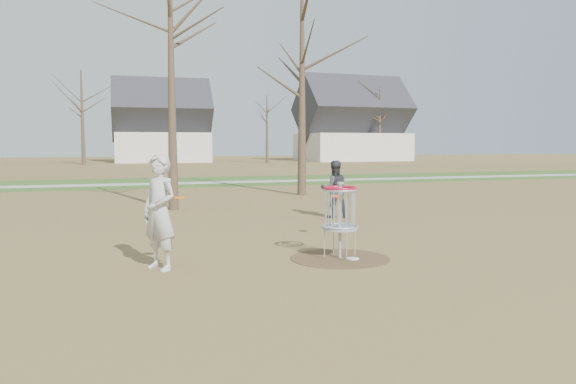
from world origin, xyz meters
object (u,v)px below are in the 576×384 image
object	(u,v)px
player_standing	(160,212)
disc_golf_basket	(340,208)
player_throwing	(334,189)
disc_grounded	(353,259)

from	to	relation	value
player_standing	disc_golf_basket	bearing A→B (deg)	52.56
player_standing	player_throwing	bearing A→B (deg)	98.57
player_throwing	disc_grounded	xyz separation A→B (m)	(-1.88, -5.37, -0.78)
player_throwing	player_standing	bearing A→B (deg)	53.06
player_standing	disc_golf_basket	size ratio (longest dim) A/B	1.41
disc_grounded	disc_golf_basket	size ratio (longest dim) A/B	0.16
player_throwing	disc_grounded	world-z (taller)	player_throwing
player_throwing	disc_golf_basket	bearing A→B (deg)	77.15
player_throwing	disc_golf_basket	size ratio (longest dim) A/B	1.19
disc_golf_basket	player_standing	bearing A→B (deg)	178.26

